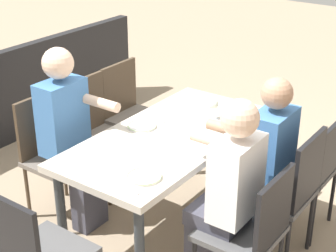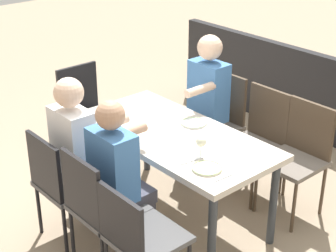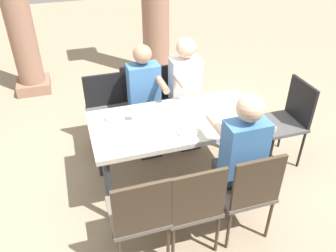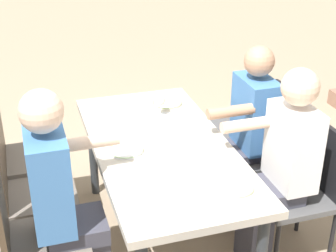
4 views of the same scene
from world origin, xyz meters
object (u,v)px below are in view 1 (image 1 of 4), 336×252
Objects in this scene: chair_mid_south at (97,128)px; dining_table at (169,144)px; plate_1 at (142,126)px; plate_2 at (144,177)px; chair_west_north at (312,165)px; diner_woman_green at (226,191)px; chair_west_south at (130,109)px; plate_0 at (236,114)px; wine_glass_0 at (213,105)px; diner_man_white at (70,133)px; chair_east_north at (252,228)px; chair_mid_north at (288,188)px; diner_guest_third at (261,162)px; chair_east_south at (53,149)px.

dining_table is at bearing 79.21° from chair_mid_south.
plate_1 and plate_2 have the same top height.
plate_1 reaches higher than dining_table.
diner_woman_green is at bearing -11.50° from chair_west_north.
diner_woman_green is (0.90, 1.45, 0.15)m from chair_west_south.
plate_0 and plate_2 have the same top height.
chair_west_north is 4.24× the size of plate_2.
plate_2 is (0.96, 0.12, -0.10)m from wine_glass_0.
diner_man_white is at bearing -62.90° from dining_table.
chair_east_north reaches higher than plate_1.
plate_1 is (0.60, -1.04, 0.24)m from chair_west_north.
plate_0 is (-0.40, -0.62, 0.22)m from chair_mid_north.
plate_0 is 1.12m from plate_2.
diner_guest_third is (-0.48, -0.20, 0.16)m from chair_east_north.
chair_east_south reaches higher than dining_table.
diner_guest_third is (0.00, -0.20, 0.13)m from chair_mid_north.
dining_table is 1.76× the size of chair_mid_north.
diner_woman_green is (-0.00, -0.19, 0.18)m from chair_east_north.
chair_west_north is 1.64m from chair_west_south.
diner_woman_green is 8.48× the size of wine_glass_0.
diner_man_white is (-0.00, -1.44, 0.20)m from chair_east_north.
chair_mid_south is 0.48m from chair_east_south.
chair_east_south reaches higher than plate_1.
chair_west_south reaches higher than chair_east_north.
chair_east_north is at bearing 89.09° from diner_woman_green.
chair_west_north is at bearing 119.83° from plate_1.
chair_mid_north is 4.52× the size of plate_2.
chair_west_south reaches higher than plate_1.
chair_mid_south is at bearing -90.12° from diner_guest_third.
chair_east_north is 0.70× the size of diner_guest_third.
plate_2 is (1.14, 1.04, 0.23)m from chair_west_south.
diner_woman_green is 0.97× the size of diner_man_white.
plate_1 is at bearing -109.42° from diner_woman_green.
chair_east_north is at bearing 61.27° from chair_west_south.
wine_glass_0 is at bearing 127.78° from chair_east_south.
diner_man_white reaches higher than chair_east_north.
chair_west_north is 0.42m from chair_mid_north.
chair_west_north is at bearing 168.50° from diner_woman_green.
diner_man_white reaches higher than chair_mid_south.
diner_guest_third reaches higher than chair_west_north.
plate_1 is at bearing -106.28° from chair_east_north.
diner_woman_green is 0.48m from plate_2.
chair_west_south reaches higher than chair_east_south.
chair_east_north reaches higher than dining_table.
chair_mid_south is (-0.16, -0.82, -0.16)m from dining_table.
chair_east_north is (0.48, 1.64, -0.01)m from chair_mid_south.
chair_mid_south reaches higher than wine_glass_0.
dining_table is 0.61m from plate_2.
plate_2 is at bearing 55.52° from chair_mid_south.
chair_mid_north is 1.08m from plate_1.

